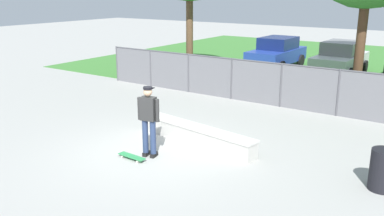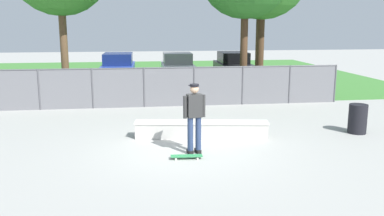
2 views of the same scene
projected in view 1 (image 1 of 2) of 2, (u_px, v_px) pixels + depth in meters
name	position (u px, v px, depth m)	size (l,w,h in m)	color
ground_plane	(153.00, 152.00, 11.04)	(80.00, 80.00, 0.00)	#9E9E99
grass_strip	(334.00, 64.00, 24.03)	(26.27, 20.00, 0.02)	#3D7A33
concrete_ledge	(195.00, 134.00, 11.60)	(3.97, 1.05, 0.51)	#B7B5AD
skateboarder	(149.00, 118.00, 10.45)	(0.59, 0.35, 1.84)	black
skateboard	(132.00, 156.00, 10.53)	(0.81, 0.24, 0.09)	#2D8C4C
chainlink_fence	(255.00, 80.00, 15.61)	(14.34, 0.07, 1.61)	#4C4C51
car_blue	(277.00, 52.00, 22.80)	(2.10, 4.25, 1.66)	#233D9E
car_white	(340.00, 58.00, 20.93)	(2.10, 4.25, 1.66)	silver
trash_bin	(383.00, 170.00, 8.83)	(0.56, 0.56, 0.91)	black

